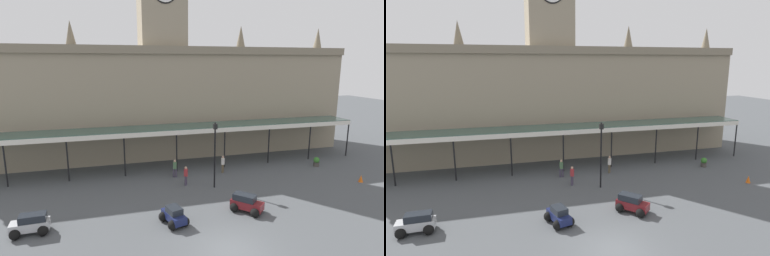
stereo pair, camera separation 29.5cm
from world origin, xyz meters
TOP-DOWN VIEW (x-y plane):
  - ground_plane at (0.00, 0.00)m, footprint 140.00×140.00m
  - station_building at (0.00, 20.80)m, footprint 42.08×7.16m
  - entrance_canopy at (0.00, 14.99)m, footprint 39.54×3.26m
  - car_silver_estate at (-11.20, 4.96)m, footprint 2.28×1.59m
  - car_navy_sedan at (-2.43, 3.82)m, footprint 1.86×2.21m
  - car_maroon_estate at (2.88, 4.13)m, footprint 2.35×2.39m
  - pedestrian_near_entrance at (-0.03, 10.08)m, footprint 0.34×0.36m
  - pedestrian_crossing_forecourt at (-0.53, 12.20)m, footprint 0.39×0.34m
  - pedestrian_beside_cars at (4.17, 12.18)m, footprint 0.34×0.35m
  - victorian_lamppost at (2.18, 8.94)m, footprint 0.30×0.30m
  - traffic_cone at (15.12, 6.64)m, footprint 0.40×0.40m
  - planter_near_kerb at (14.06, 11.41)m, footprint 0.60×0.60m

SIDE VIEW (x-z plane):
  - ground_plane at x=0.00m, z-range 0.00..0.00m
  - traffic_cone at x=15.12m, z-range 0.00..0.62m
  - planter_near_kerb at x=14.06m, z-range 0.01..0.97m
  - car_navy_sedan at x=-2.43m, z-range -0.09..1.10m
  - car_silver_estate at x=-11.20m, z-range -0.07..1.20m
  - car_maroon_estate at x=2.88m, z-range -0.07..1.20m
  - pedestrian_near_entrance at x=-0.03m, z-range 0.07..1.74m
  - pedestrian_crossing_forecourt at x=-0.53m, z-range 0.07..1.74m
  - pedestrian_beside_cars at x=4.17m, z-range 0.07..1.74m
  - victorian_lamppost at x=2.18m, z-range 0.63..6.26m
  - entrance_canopy at x=0.00m, z-range 1.92..6.08m
  - station_building at x=0.00m, z-range -4.13..17.62m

